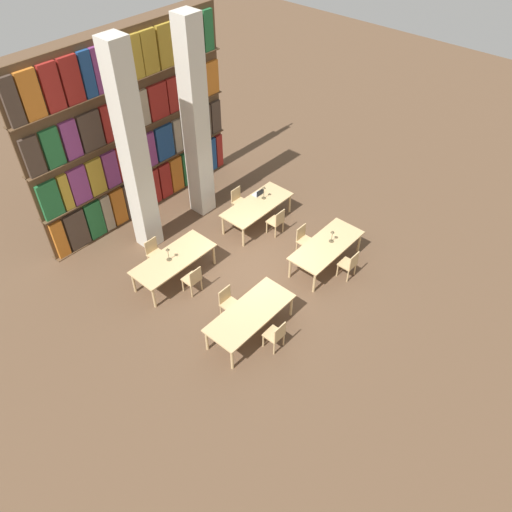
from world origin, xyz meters
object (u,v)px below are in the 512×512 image
Objects in this scene: reading_table_2 at (174,260)px; laptop at (258,194)px; pillar_center at (196,124)px; chair_2 at (349,264)px; chair_4 at (193,279)px; pillar_left at (134,155)px; desk_lamp_0 at (332,234)px; reading_table_3 at (257,206)px; reading_table_0 at (250,314)px; chair_7 at (239,200)px; chair_0 at (276,335)px; reading_table_1 at (327,246)px; desk_lamp_1 at (168,252)px; chair_3 at (304,239)px; chair_1 at (228,302)px; desk_lamp_2 at (264,190)px; chair_5 at (155,253)px; chair_6 at (277,221)px.

laptop is at bearing 3.06° from reading_table_2.
chair_2 is at bearing -84.72° from pillar_center.
pillar_left is at bearing 77.99° from chair_4.
pillar_center reaches higher than chair_2.
desk_lamp_0 is at bearing -57.28° from pillar_left.
desk_lamp_0 reaches higher than chair_2.
reading_table_0 is at bearing -140.86° from reading_table_3.
chair_0 is at bearing 52.31° from chair_7.
pillar_center is at bearing 96.18° from reading_table_1.
reading_table_3 is at bearing -71.57° from pillar_center.
chair_0 is 5.30m from laptop.
reading_table_2 is at bearing -19.00° from desk_lamp_1.
chair_3 is 2.74× the size of laptop.
chair_0 is 0.37× the size of reading_table_1.
reading_table_0 is 0.80m from chair_1.
pillar_center is 15.47× the size of desk_lamp_0.
chair_3 is 1.98× the size of desk_lamp_2.
reading_table_0 is at bearing 46.31° from chair_7.
laptop is at bearing -56.70° from pillar_center.
chair_5 is at bearing -119.71° from pillar_left.
chair_4 is (-0.53, -2.48, -2.53)m from pillar_left.
chair_3 is at bearing -31.69° from desk_lamp_1.
desk_lamp_0 reaches higher than reading_table_2.
desk_lamp_1 is 0.47× the size of chair_6.
laptop is at bearing -102.97° from chair_3.
laptop is (0.03, 0.25, -0.26)m from desk_lamp_2.
reading_table_0 is 3.31m from chair_2.
reading_table_0 is 1.00× the size of reading_table_2.
chair_5 is 3.82m from desk_lamp_2.
desk_lamp_1 reaches higher than chair_6.
pillar_left reaches higher than chair_3.
reading_table_2 is at bearing -90.26° from chair_1.
chair_2 is 5.39m from chair_5.
reading_table_0 is 4.79m from laptop.
desk_lamp_0 is 3.98m from chair_4.
pillar_left is 2.57× the size of reading_table_3.
chair_4 is at bearing 178.25° from chair_6.
desk_lamp_2 is at bearing -29.09° from pillar_left.
pillar_left is 3.58m from chair_4.
chair_2 is at bearing 126.62° from chair_5.
pillar_center reaches higher than laptop.
chair_0 is 1.00× the size of chair_4.
pillar_center is (2.20, 0.00, 0.00)m from pillar_left.
laptop reaches higher than chair_5.
chair_2 is (0.00, -0.78, -0.18)m from reading_table_1.
chair_6 is 1.00× the size of chair_7.
chair_2 is at bearing 82.34° from laptop.
chair_0 is 3.51m from desk_lamp_0.
reading_table_3 is (3.40, -0.14, -0.34)m from desk_lamp_1.
reading_table_1 is (2.68, -4.47, -2.34)m from pillar_left.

